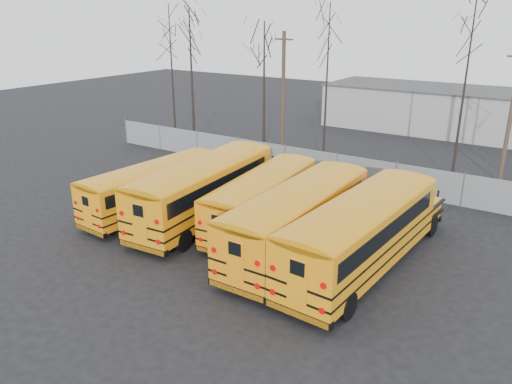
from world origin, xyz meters
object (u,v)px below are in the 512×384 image
Objects in this scene: bus_c at (264,195)px; bus_d at (301,214)px; bus_e at (365,228)px; utility_pole_right at (511,116)px; bus_a at (157,183)px; utility_pole_left at (283,91)px; bus_b at (207,185)px.

bus_c is 0.90× the size of bus_d.
bus_c is 6.47m from bus_e.
utility_pole_right reaches higher than bus_d.
bus_c is at bearing 19.04° from bus_a.
bus_a is 0.98× the size of bus_c.
utility_pole_left is 1.08× the size of utility_pole_right.
bus_c is at bearing -53.56° from utility_pole_left.
bus_c is 1.14× the size of utility_pole_left.
bus_c is (3.10, 0.93, -0.25)m from bus_b.
bus_a is 9.23m from bus_d.
utility_pole_right is (12.47, 15.76, 2.53)m from bus_b.
bus_d is at bearing -47.56° from utility_pole_left.
bus_a is at bearing -76.64° from utility_pole_left.
bus_a is at bearing -170.83° from bus_b.
utility_pole_right is (9.36, 14.83, 2.79)m from bus_c.
utility_pole_right is at bearing 47.61° from bus_b.
utility_pole_left reaches higher than bus_a.
bus_e is (3.14, -0.01, 0.05)m from bus_d.
utility_pole_right is (6.27, 16.54, 2.57)m from bus_d.
bus_e is at bearing -20.94° from bus_c.
bus_d is at bearing -123.52° from utility_pole_right.
bus_b is 6.24m from bus_d.
bus_b is (3.04, 0.71, 0.29)m from bus_a.
bus_b is 1.40× the size of utility_pole_right.
utility_pole_right is at bearing 82.99° from bus_e.
bus_b is at bearing 178.92° from bus_e.
utility_pole_left is at bearing 169.52° from utility_pole_right.
bus_a is 1.11× the size of utility_pole_left.
bus_d is 3.14m from bus_e.
bus_b is at bearing -141.08° from utility_pole_right.
bus_a is 1.19× the size of utility_pole_right.
bus_b is at bearing -65.30° from utility_pole_left.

